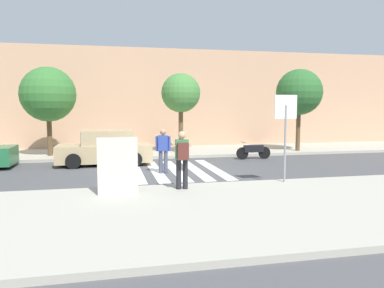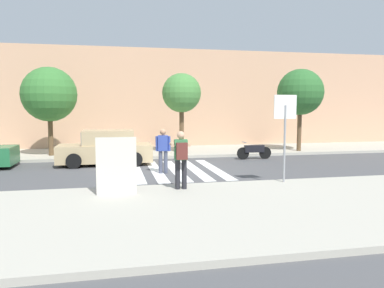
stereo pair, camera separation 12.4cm
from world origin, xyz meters
name	(u,v)px [view 1 (the left image)]	position (x,y,z in m)	size (l,w,h in m)	color
ground_plane	(176,171)	(0.00, 0.00, 0.00)	(120.00, 120.00, 0.00)	#4C4C4F
sidewalk_near	(221,210)	(0.00, -6.20, 0.07)	(60.00, 6.00, 0.14)	#B2AD9E
sidewalk_far	(158,152)	(0.00, 6.00, 0.07)	(60.00, 4.80, 0.14)	#B2AD9E
building_facade_far	(149,99)	(0.00, 10.40, 3.08)	(56.00, 4.00, 6.16)	tan
crosswalk_stripe_0	(136,171)	(-1.60, 0.20, 0.00)	(0.44, 5.20, 0.01)	silver
crosswalk_stripe_1	(156,171)	(-0.80, 0.20, 0.00)	(0.44, 5.20, 0.01)	silver
crosswalk_stripe_2	(176,170)	(0.00, 0.20, 0.00)	(0.44, 5.20, 0.01)	silver
crosswalk_stripe_3	(195,169)	(0.80, 0.20, 0.00)	(0.44, 5.20, 0.01)	silver
crosswalk_stripe_4	(213,169)	(1.60, 0.20, 0.00)	(0.44, 5.20, 0.01)	silver
stop_sign	(286,119)	(2.94, -3.60, 2.20)	(0.76, 0.08, 2.82)	gray
photographer_with_backpack	(182,155)	(-0.52, -3.97, 1.17)	(0.61, 0.86, 1.72)	#232328
pedestrian_crossing	(163,148)	(-0.59, -0.42, 0.97)	(0.57, 0.31, 1.72)	#474C60
parked_car_tan	(106,149)	(-2.80, 2.30, 0.73)	(4.10, 1.92, 1.55)	tan
motorcycle	(253,151)	(4.33, 2.60, 0.41)	(1.76, 0.60, 0.87)	black
street_tree_west	(48,95)	(-5.55, 5.04, 3.19)	(2.71, 2.71, 4.41)	brown
street_tree_center	(181,93)	(1.08, 4.78, 3.28)	(2.06, 2.06, 4.20)	brown
street_tree_east	(299,92)	(7.65, 4.34, 3.37)	(2.53, 2.53, 4.51)	brown
advertising_board	(118,166)	(-2.40, -4.27, 0.94)	(1.10, 0.11, 1.60)	beige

